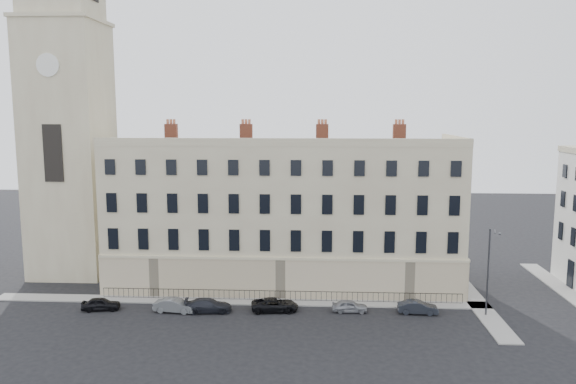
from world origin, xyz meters
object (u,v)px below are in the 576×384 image
at_px(car_a, 101,304).
at_px(streetlamp, 489,268).
at_px(car_b, 175,305).
at_px(car_e, 350,306).
at_px(car_d, 275,305).
at_px(car_c, 208,305).
at_px(car_f, 418,307).

xyz_separation_m(car_a, streetlamp, (35.35, 0.27, 3.87)).
bearing_deg(car_b, car_e, -80.77).
height_order(car_d, car_e, car_d).
distance_m(car_a, car_c, 10.07).
height_order(car_c, car_f, car_c).
xyz_separation_m(car_d, car_e, (6.90, 0.14, -0.04)).
bearing_deg(streetlamp, car_b, -162.06).
bearing_deg(car_d, car_b, 88.38).
relative_size(car_b, car_c, 0.89).
bearing_deg(car_e, car_b, 91.97).
distance_m(car_d, streetlamp, 19.56).
relative_size(car_e, streetlamp, 0.41).
bearing_deg(car_c, car_a, 84.46).
relative_size(car_a, car_f, 0.96).
xyz_separation_m(car_f, streetlamp, (6.09, -0.37, 3.86)).
height_order(car_c, car_e, car_c).
distance_m(car_a, car_f, 29.26).
height_order(car_a, car_d, car_d).
bearing_deg(car_d, car_f, -95.92).
relative_size(car_a, car_e, 1.07).
height_order(car_e, car_f, car_f).
relative_size(car_e, car_f, 0.90).
height_order(car_c, car_d, car_c).
xyz_separation_m(car_b, car_e, (16.09, 0.86, -0.07)).
height_order(car_f, streetlamp, streetlamp).
xyz_separation_m(car_b, car_c, (3.09, 0.16, -0.01)).
bearing_deg(car_b, car_a, 95.15).
distance_m(car_c, car_e, 13.02).
xyz_separation_m(car_a, car_d, (16.17, 0.59, 0.01)).
xyz_separation_m(car_d, car_f, (13.09, 0.04, -0.00)).
bearing_deg(streetlamp, car_d, -163.82).
bearing_deg(car_f, streetlamp, -90.23).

